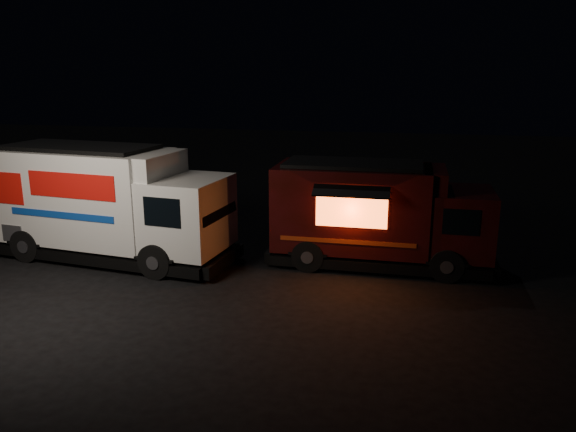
# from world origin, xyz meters

# --- Properties ---
(ground) EXTENTS (80.00, 80.00, 0.00)m
(ground) POSITION_xyz_m (0.00, 0.00, 0.00)
(ground) COLOR black
(ground) RESTS_ON ground
(white_truck) EXTENTS (8.06, 3.58, 3.53)m
(white_truck) POSITION_xyz_m (-3.24, 1.19, 1.77)
(white_truck) COLOR silver
(white_truck) RESTS_ON ground
(red_truck) EXTENTS (6.75, 2.53, 3.13)m
(red_truck) POSITION_xyz_m (4.99, 2.30, 1.57)
(red_truck) COLOR #390A0D
(red_truck) RESTS_ON ground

